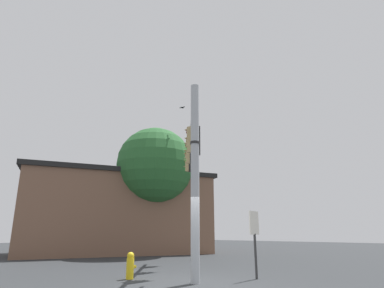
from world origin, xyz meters
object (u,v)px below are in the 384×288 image
traffic_light_nearest_pole (192,140)px  traffic_light_mid_inner (191,152)px  fire_hydrant (130,265)px  street_name_sign (195,145)px  traffic_light_mid_outer (189,161)px  bird_flying (182,108)px  historical_marker (255,233)px

traffic_light_nearest_pole → traffic_light_mid_inner: same height
fire_hydrant → street_name_sign: bearing=-68.8°
street_name_sign → traffic_light_mid_inner: bearing=40.4°
fire_hydrant → traffic_light_nearest_pole: bearing=-19.9°
traffic_light_mid_outer → bird_flying: bird_flying is taller
traffic_light_mid_outer → street_name_sign: 5.96m
bird_flying → fire_hydrant: (-8.12, -4.70, -9.20)m
bird_flying → fire_hydrant: size_ratio=0.57×
historical_marker → fire_hydrant: bearing=128.2°
traffic_light_nearest_pole → fire_hydrant: bearing=160.1°
traffic_light_nearest_pole → fire_hydrant: 5.14m
street_name_sign → fire_hydrant: street_name_sign is taller
traffic_light_nearest_pole → street_name_sign: 2.01m
bird_flying → fire_hydrant: 13.14m
street_name_sign → fire_hydrant: 4.41m
traffic_light_mid_inner → street_name_sign: 3.96m
historical_marker → bird_flying: bearing=54.6°
traffic_light_mid_inner → bird_flying: bearing=43.9°
traffic_light_mid_outer → fire_hydrant: bearing=-161.2°
traffic_light_mid_outer → street_name_sign: traffic_light_mid_outer is taller
traffic_light_nearest_pole → traffic_light_mid_inner: 2.02m
traffic_light_nearest_pole → historical_marker: size_ratio=0.62×
traffic_light_mid_inner → historical_marker: (-1.25, -3.69, -3.59)m
traffic_light_mid_inner → historical_marker: bearing=-108.6°
traffic_light_nearest_pole → historical_marker: bearing=-82.9°
traffic_light_nearest_pole → traffic_light_mid_inner: bearing=40.1°
fire_hydrant → bird_flying: bearing=30.1°
bird_flying → street_name_sign: bearing=-137.5°
street_name_sign → bird_flying: 11.30m
historical_marker → traffic_light_mid_inner: bearing=71.4°
traffic_light_mid_outer → historical_marker: traffic_light_mid_outer is taller
fire_hydrant → traffic_light_mid_inner: bearing=7.6°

